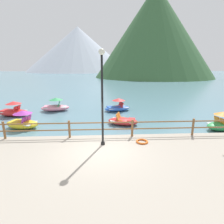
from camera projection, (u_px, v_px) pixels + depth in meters
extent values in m
plane|color=slate|center=(102.00, 82.00, 47.10)|extent=(200.00, 200.00, 0.00)
cube|color=#A39989|center=(101.00, 183.00, 6.25)|extent=(28.00, 8.00, 0.40)
cylinder|color=brown|center=(4.00, 130.00, 9.44)|extent=(0.12, 0.12, 0.95)
cylinder|color=brown|center=(69.00, 129.00, 9.62)|extent=(0.12, 0.12, 0.95)
cylinder|color=brown|center=(132.00, 128.00, 9.79)|extent=(0.12, 0.12, 0.95)
cylinder|color=brown|center=(193.00, 127.00, 9.97)|extent=(0.12, 0.12, 0.95)
cylinder|color=brown|center=(101.00, 123.00, 9.62)|extent=(23.80, 0.07, 0.07)
cylinder|color=brown|center=(101.00, 129.00, 9.72)|extent=(23.80, 0.07, 0.07)
cylinder|color=black|center=(102.00, 102.00, 8.35)|extent=(0.10, 0.10, 4.23)
sphere|color=silver|center=(102.00, 52.00, 7.79)|extent=(0.28, 0.28, 0.28)
cylinder|color=black|center=(103.00, 143.00, 8.86)|extent=(0.20, 0.20, 0.12)
torus|color=orange|center=(142.00, 141.00, 9.10)|extent=(0.61, 0.61, 0.09)
ellipsoid|color=red|center=(123.00, 121.00, 13.10)|extent=(2.46, 1.85, 0.48)
cube|color=silver|center=(123.00, 120.00, 13.07)|extent=(1.93, 1.49, 0.06)
cube|color=orange|center=(120.00, 120.00, 12.87)|extent=(0.50, 0.50, 0.08)
cube|color=orange|center=(118.00, 117.00, 12.86)|extent=(0.32, 0.44, 0.43)
cube|color=orange|center=(121.00, 118.00, 13.33)|extent=(0.50, 0.50, 0.08)
cube|color=orange|center=(119.00, 115.00, 13.32)|extent=(0.32, 0.44, 0.43)
cube|color=red|center=(131.00, 120.00, 12.91)|extent=(0.73, 0.97, 0.12)
ellipsoid|color=blue|center=(117.00, 108.00, 17.07)|extent=(2.74, 1.93, 0.48)
cube|color=silver|center=(117.00, 107.00, 17.05)|extent=(2.15, 1.55, 0.06)
cube|color=red|center=(118.00, 106.00, 17.32)|extent=(0.50, 0.50, 0.08)
cube|color=red|center=(120.00, 104.00, 17.33)|extent=(0.31, 0.44, 0.43)
cube|color=red|center=(120.00, 107.00, 16.85)|extent=(0.50, 0.50, 0.08)
cube|color=red|center=(122.00, 105.00, 16.86)|extent=(0.31, 0.44, 0.43)
cube|color=blue|center=(111.00, 107.00, 16.81)|extent=(0.78, 1.02, 0.12)
cone|color=red|center=(119.00, 99.00, 16.89)|extent=(1.51, 1.51, 0.22)
ellipsoid|color=green|center=(223.00, 126.00, 11.95)|extent=(2.53, 1.60, 0.58)
cube|color=silver|center=(224.00, 124.00, 11.93)|extent=(1.98, 1.30, 0.06)
cube|color=orange|center=(223.00, 122.00, 11.55)|extent=(0.27, 0.43, 0.43)
cube|color=orange|center=(219.00, 122.00, 12.11)|extent=(0.46, 0.46, 0.08)
cube|color=orange|center=(217.00, 120.00, 12.01)|extent=(0.27, 0.43, 0.43)
cone|color=orange|center=(224.00, 113.00, 11.71)|extent=(1.34, 1.34, 0.22)
ellipsoid|color=red|center=(13.00, 113.00, 15.35)|extent=(2.75, 1.65, 0.58)
cube|color=silver|center=(13.00, 111.00, 15.32)|extent=(2.15, 1.34, 0.06)
cube|color=red|center=(17.00, 110.00, 15.54)|extent=(0.45, 0.45, 0.08)
cube|color=red|center=(19.00, 108.00, 15.46)|extent=(0.26, 0.43, 0.43)
cube|color=red|center=(13.00, 111.00, 15.04)|extent=(0.45, 0.45, 0.08)
cube|color=red|center=(15.00, 109.00, 14.97)|extent=(0.26, 0.43, 0.43)
cube|color=red|center=(5.00, 111.00, 15.37)|extent=(0.70, 0.97, 0.12)
cone|color=red|center=(13.00, 103.00, 15.12)|extent=(1.39, 1.39, 0.22)
ellipsoid|color=yellow|center=(23.00, 124.00, 12.32)|extent=(2.43, 1.76, 0.55)
cube|color=silver|center=(23.00, 123.00, 12.30)|extent=(1.91, 1.43, 0.06)
cube|color=purple|center=(27.00, 121.00, 12.49)|extent=(0.48, 0.48, 0.08)
cube|color=purple|center=(29.00, 118.00, 12.41)|extent=(0.30, 0.44, 0.43)
cube|color=purple|center=(22.00, 123.00, 12.00)|extent=(0.48, 0.48, 0.08)
cube|color=purple|center=(24.00, 120.00, 11.92)|extent=(0.30, 0.44, 0.43)
cube|color=yellow|center=(15.00, 122.00, 12.39)|extent=(0.68, 0.99, 0.12)
cone|color=purple|center=(23.00, 112.00, 12.08)|extent=(1.47, 1.47, 0.22)
ellipsoid|color=pink|center=(55.00, 108.00, 17.06)|extent=(2.74, 1.68, 0.56)
cube|color=silver|center=(55.00, 107.00, 17.04)|extent=(2.15, 1.36, 0.06)
cube|color=#339956|center=(57.00, 105.00, 17.31)|extent=(0.45, 0.45, 0.08)
cube|color=#339956|center=(59.00, 103.00, 17.29)|extent=(0.26, 0.43, 0.43)
cube|color=#339956|center=(57.00, 107.00, 16.80)|extent=(0.45, 0.45, 0.08)
cube|color=#339956|center=(59.00, 104.00, 16.78)|extent=(0.26, 0.43, 0.43)
cube|color=pink|center=(47.00, 107.00, 16.89)|extent=(0.69, 1.00, 0.12)
cone|color=#339956|center=(56.00, 99.00, 16.87)|extent=(1.43, 1.43, 0.22)
cone|color=#386038|center=(154.00, 33.00, 64.12)|extent=(42.42, 42.42, 31.13)
cone|color=#386038|center=(128.00, 52.00, 71.03)|extent=(23.33, 23.33, 18.68)
cone|color=#A8B2C1|center=(78.00, 50.00, 129.43)|extent=(73.34, 73.34, 30.97)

